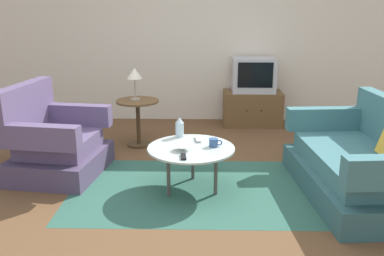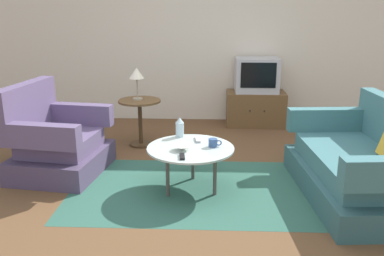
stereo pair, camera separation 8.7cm
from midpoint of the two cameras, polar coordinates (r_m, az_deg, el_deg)
name	(u,v)px [view 2 (the right image)]	position (r m, az deg, el deg)	size (l,w,h in m)	color
ground_plane	(201,185)	(4.18, 1.79, -7.88)	(16.00, 16.00, 0.00)	brown
back_wall	(205,31)	(6.37, 2.23, 13.15)	(9.00, 0.12, 2.70)	beige
area_rug	(191,189)	(4.10, 0.41, -8.39)	(2.32, 1.53, 0.00)	#2D5B4C
armchair	(56,143)	(4.61, -17.72, -2.02)	(0.96, 1.08, 0.95)	#4B3E5C
couch	(363,167)	(4.17, 23.01, -4.95)	(1.05, 1.71, 0.88)	#325C60
coffee_table	(191,151)	(3.94, 0.45, -3.13)	(0.83, 0.83, 0.43)	#B2C6C1
side_table	(140,113)	(5.25, -6.69, 2.12)	(0.53, 0.53, 0.59)	brown
tv_stand	(255,108)	(6.25, 9.09, 2.67)	(0.85, 0.50, 0.50)	brown
television	(257,75)	(6.15, 9.29, 7.19)	(0.62, 0.42, 0.50)	#B7B7BC
table_lamp	(137,75)	(5.17, -7.13, 7.25)	(0.19, 0.19, 0.40)	#9E937A
vase	(180,127)	(4.22, -1.11, 0.08)	(0.09, 0.09, 0.20)	silver
mug	(213,143)	(3.94, 3.57, -2.04)	(0.13, 0.08, 0.08)	#335184
bowl	(182,148)	(3.85, -0.70, -2.75)	(0.16, 0.16, 0.04)	silver
tv_remote_dark	(182,156)	(3.67, -0.69, -3.93)	(0.06, 0.14, 0.02)	black
tv_remote_silver	(198,139)	(4.13, 1.40, -1.58)	(0.07, 0.18, 0.02)	#B2B2B7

